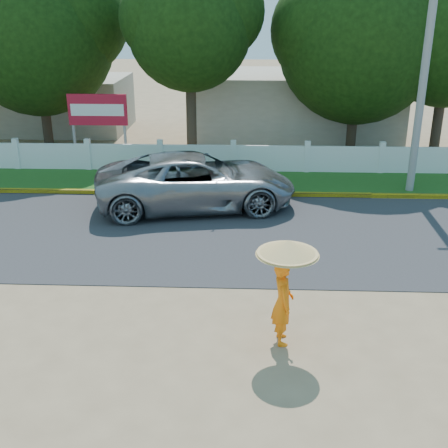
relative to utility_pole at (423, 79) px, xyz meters
name	(u,v)px	position (x,y,z in m)	size (l,w,h in m)	color
ground	(220,309)	(-6.59, -8.91, -4.04)	(120.00, 120.00, 0.00)	#9E8460
road	(227,233)	(-6.59, -4.41, -4.03)	(60.00, 7.00, 0.02)	#38383A
grass_verge	(232,181)	(-6.59, 0.84, -4.03)	(60.00, 3.50, 0.03)	#2D601E
curb	(231,194)	(-6.59, -0.86, -3.96)	(40.00, 0.18, 0.16)	yellow
fence	(233,158)	(-6.59, 2.29, -3.49)	(40.00, 0.10, 1.10)	silver
building_near	(295,105)	(-3.59, 9.09, -2.44)	(10.00, 6.00, 3.20)	#B7AD99
building_far	(52,104)	(-16.59, 10.09, -2.64)	(8.00, 5.00, 2.80)	#B7AD99
utility_pole	(423,79)	(0.00, 0.00, 0.00)	(0.28, 0.28, 8.09)	gray
vehicle	(196,181)	(-7.73, -2.09, -3.12)	(3.06, 6.63, 1.84)	gray
monk_with_parasol	(285,277)	(-5.26, -10.13, -2.57)	(1.24, 1.24, 2.26)	orange
billboard	(98,114)	(-12.34, 3.39, -1.90)	(2.50, 0.13, 2.95)	gray
tree_row	(202,40)	(-8.02, 5.09, 0.94)	(28.28, 7.69, 8.41)	#473828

